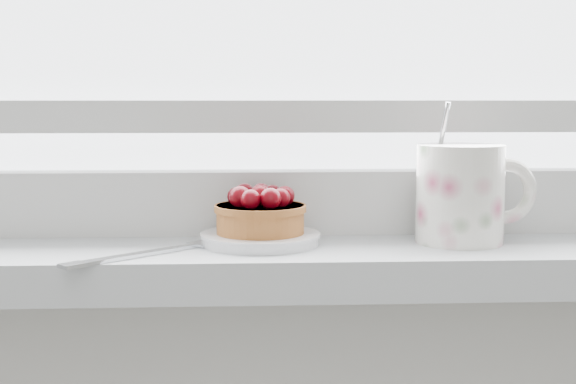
{
  "coord_description": "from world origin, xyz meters",
  "views": [
    {
      "loc": [
        -0.06,
        1.08,
        1.09
      ],
      "look_at": [
        -0.01,
        1.88,
        1.0
      ],
      "focal_mm": 50.0,
      "sensor_mm": 36.0,
      "label": 1
    }
  ],
  "objects": [
    {
      "name": "fork",
      "position": [
        -0.14,
        1.85,
        0.94
      ],
      "size": [
        0.18,
        0.16,
        0.0
      ],
      "color": "silver",
      "rests_on": "windowsill"
    },
    {
      "name": "raspberry_tart",
      "position": [
        -0.04,
        1.89,
        0.97
      ],
      "size": [
        0.09,
        0.09,
        0.05
      ],
      "color": "#945020",
      "rests_on": "saucer"
    },
    {
      "name": "saucer",
      "position": [
        -0.04,
        1.89,
        0.95
      ],
      "size": [
        0.12,
        0.12,
        0.01
      ],
      "primitive_type": "cylinder",
      "color": "white",
      "rests_on": "windowsill"
    },
    {
      "name": "floral_mug",
      "position": [
        0.17,
        1.89,
        0.99
      ],
      "size": [
        0.13,
        0.1,
        0.15
      ],
      "color": "white",
      "rests_on": "windowsill"
    }
  ]
}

